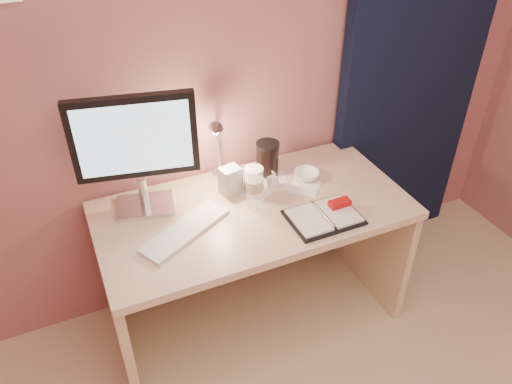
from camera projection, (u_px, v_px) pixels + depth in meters
name	position (u px, v px, depth m)	size (l,w,h in m)	color
room	(399.00, 64.00, 2.55)	(3.50, 3.50, 3.50)	#C6B28E
desk	(248.00, 235.00, 2.43)	(1.40, 0.70, 0.73)	beige
monitor	(136.00, 144.00, 2.05)	(0.51, 0.23, 0.55)	silver
keyboard	(185.00, 230.00, 2.10)	(0.43, 0.13, 0.02)	white
planner	(325.00, 216.00, 2.17)	(0.31, 0.23, 0.05)	black
paper_a	(255.00, 190.00, 2.35)	(0.15, 0.15, 0.00)	white
paper_b	(270.00, 181.00, 2.40)	(0.16, 0.16, 0.00)	white
paper_c	(304.00, 187.00, 2.37)	(0.14, 0.14, 0.00)	white
coffee_cup	(254.00, 182.00, 2.28)	(0.09, 0.09, 0.14)	white
clear_cup	(255.00, 193.00, 2.21)	(0.08, 0.08, 0.14)	white
bowl	(306.00, 175.00, 2.42)	(0.12, 0.12, 0.04)	white
lotion_bottle	(273.00, 180.00, 2.33)	(0.04, 0.04, 0.10)	white
dark_jar	(267.00, 160.00, 2.42)	(0.11, 0.11, 0.15)	black
product_box	(230.00, 181.00, 2.29)	(0.09, 0.07, 0.14)	#B8B8B3
desk_lamp	(232.00, 141.00, 2.28)	(0.14, 0.22, 0.36)	silver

